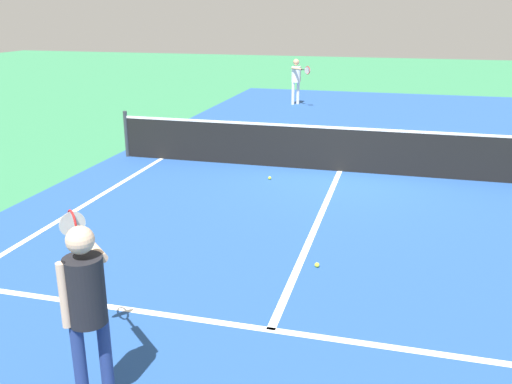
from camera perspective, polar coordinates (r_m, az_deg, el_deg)
name	(u,v)px	position (r m, az deg, el deg)	size (l,w,h in m)	color
ground_plane	(340,171)	(12.01, 8.58, 2.12)	(60.00, 60.00, 0.00)	#337F51
court_surface_inbounds	(340,171)	(12.01, 8.58, 2.13)	(10.62, 24.40, 0.00)	#234C93
line_service_near	(271,330)	(6.18, 1.51, -13.94)	(8.22, 0.10, 0.01)	white
line_center_service	(317,224)	(9.00, 6.23, -3.31)	(0.10, 6.40, 0.01)	white
net	(341,149)	(11.89, 8.69, 4.41)	(10.03, 0.09, 1.07)	#33383D
player_near	(86,297)	(4.85, -17.05, -10.24)	(0.83, 1.01, 1.68)	navy
player_far	(296,77)	(20.36, 4.15, 11.72)	(0.81, 1.00, 1.61)	white
tennis_ball_near_net	(270,178)	(11.28, 1.42, 1.45)	(0.07, 0.07, 0.07)	#CCE033
tennis_ball_mid_court	(317,265)	(7.55, 6.27, -7.44)	(0.07, 0.07, 0.07)	#CCE033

